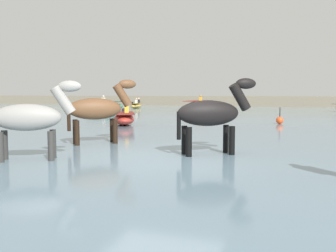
{
  "coord_description": "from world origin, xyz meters",
  "views": [
    {
      "loc": [
        2.75,
        -7.18,
        1.71
      ],
      "look_at": [
        -0.51,
        2.14,
        0.83
      ],
      "focal_mm": 39.49,
      "sensor_mm": 36.0,
      "label": 1
    }
  ],
  "objects": [
    {
      "name": "ground_plane",
      "position": [
        0.0,
        0.0,
        0.0
      ],
      "size": [
        120.0,
        120.0,
        0.0
      ],
      "primitive_type": "plane",
      "color": "#756B56"
    },
    {
      "name": "channel_buoy",
      "position": [
        2.03,
        10.09,
        0.5
      ],
      "size": [
        0.32,
        0.32,
        0.75
      ],
      "color": "#E54C1E",
      "rests_on": "water_surface"
    },
    {
      "name": "boat_near_port",
      "position": [
        -4.43,
        7.46,
        0.6
      ],
      "size": [
        1.93,
        2.62,
        1.01
      ],
      "color": "#BC382D",
      "rests_on": "water_surface"
    },
    {
      "name": "boat_far_inshore",
      "position": [
        -4.92,
        22.27,
        0.72
      ],
      "size": [
        1.6,
        4.26,
        1.25
      ],
      "color": "#BC382D",
      "rests_on": "water_surface"
    },
    {
      "name": "horse_flank_bay",
      "position": [
        -2.39,
        1.7,
        1.24
      ],
      "size": [
        1.68,
        1.5,
        2.09
      ],
      "color": "brown",
      "rests_on": "ground"
    },
    {
      "name": "far_shoreline",
      "position": [
        0.0,
        32.82,
        0.7
      ],
      "size": [
        80.0,
        2.4,
        1.4
      ],
      "primitive_type": "cube",
      "color": "gray",
      "rests_on": "ground"
    },
    {
      "name": "horse_lead_grey",
      "position": [
        -2.41,
        -0.98,
        1.17
      ],
      "size": [
        1.73,
        1.18,
        1.98
      ],
      "color": "gray",
      "rests_on": "ground"
    },
    {
      "name": "horse_trailing_black",
      "position": [
        0.94,
        0.95,
        1.22
      ],
      "size": [
        1.75,
        1.31,
        2.05
      ],
      "color": "black",
      "rests_on": "ground"
    },
    {
      "name": "boat_mid_outer",
      "position": [
        -12.14,
        19.29,
        0.69
      ],
      "size": [
        4.02,
        1.73,
        1.2
      ],
      "color": "#337556",
      "rests_on": "water_surface"
    },
    {
      "name": "water_surface",
      "position": [
        0.0,
        10.0,
        0.17
      ],
      "size": [
        90.0,
        90.0,
        0.33
      ],
      "primitive_type": "cube",
      "color": "slate",
      "rests_on": "ground"
    },
    {
      "name": "boat_mid_channel",
      "position": [
        -11.35,
        24.14,
        0.58
      ],
      "size": [
        1.12,
        2.59,
        0.94
      ],
      "color": "gold",
      "rests_on": "water_surface"
    }
  ]
}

